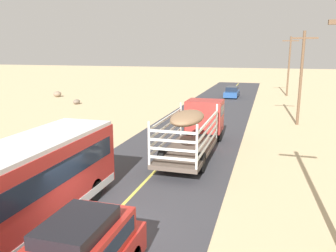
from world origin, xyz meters
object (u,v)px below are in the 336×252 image
Objects in this scene: car_far at (232,92)px; boulder_mid_field at (77,102)px; livestock_truck at (199,122)px; power_pole_far at (289,65)px; power_pole_mid at (301,76)px; bus at (17,189)px; boulder_far_horizon at (57,94)px.

boulder_mid_field is at bearing -146.71° from car_far.
livestock_truck is 1.17× the size of power_pole_far.
bus is at bearing -115.63° from power_pole_mid.
boulder_far_horizon is at bearing -164.93° from car_far.
car_far is at bearing 91.14° from livestock_truck.
boulder_far_horizon is at bearing 140.13° from boulder_mid_field.
boulder_mid_field is (-17.40, -11.43, -0.40)m from car_far.
power_pole_far is 32.78m from boulder_far_horizon.
boulder_far_horizon is (-30.90, 9.98, -3.88)m from power_pole_mid.
power_pole_mid is at bearing -17.89° from boulder_far_horizon.
bus is 38.67m from car_far.
power_pole_mid is 25.58m from boulder_mid_field.
boulder_far_horizon is at bearing -161.78° from power_pole_far.
power_pole_far is (6.88, 29.83, 2.64)m from livestock_truck.
livestock_truck is at bearing -102.98° from power_pole_far.
boulder_mid_field is at bearing 168.87° from power_pole_mid.
bus reaches higher than livestock_truck.
boulder_mid_field is at bearing 117.55° from bus.
livestock_truck is 9.89× the size of boulder_mid_field.
livestock_truck is 31.07m from boulder_far_horizon.
power_pole_far reaches higher than livestock_truck.
car_far is 0.53× the size of power_pole_far.
power_pole_mid is at bearing -65.61° from car_far.
power_pole_far is at bearing 75.88° from bus.
car_far is (-0.52, 25.99, -1.10)m from livestock_truck.
car_far is at bearing -152.55° from power_pole_far.
power_pole_far is 29.41m from boulder_mid_field.
car_far is 4.49× the size of boulder_mid_field.
power_pole_mid is (10.66, 22.22, 2.53)m from bus.
bus is 30.59m from boulder_mid_field.
bus reaches higher than car_far.
power_pole_far reaches higher than bus.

